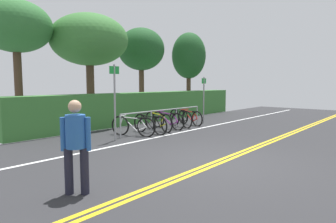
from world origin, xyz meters
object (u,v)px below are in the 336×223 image
sign_post_near (115,95)px  tree_far_right (141,50)px  bicycle_1 (150,124)px  tree_extra (189,56)px  sign_post_far (204,95)px  bicycle_4 (180,118)px  tree_mid (89,41)px  tree_near_left (16,27)px  bicycle_5 (190,118)px  bicycle_0 (133,126)px  bike_rack (164,115)px  bicycle_3 (168,120)px  bicycle_2 (158,122)px  pedestrian (76,141)px

sign_post_near → tree_far_right: bearing=38.8°
bicycle_1 → tree_extra: tree_extra is taller
sign_post_near → sign_post_far: sign_post_near is taller
bicycle_4 → bicycle_1: bearing=-175.6°
tree_mid → tree_near_left: bearing=167.1°
bicycle_5 → sign_post_far: bearing=-5.2°
bicycle_0 → sign_post_near: sign_post_near is taller
bicycle_4 → bicycle_5: bearing=0.7°
sign_post_far → sign_post_near: bearing=-177.9°
bike_rack → bicycle_5: (1.75, 0.02, -0.27)m
bicycle_0 → tree_near_left: (-2.07, 4.16, 3.58)m
bicycle_3 → sign_post_near: size_ratio=0.75×
sign_post_near → tree_extra: size_ratio=0.49×
bicycle_5 → tree_near_left: (-5.55, 4.08, 3.60)m
bicycle_5 → tree_near_left: size_ratio=0.32×
sign_post_near → tree_near_left: size_ratio=0.49×
bicycle_3 → bicycle_5: (1.47, -0.04, -0.01)m
bicycle_2 → pedestrian: size_ratio=1.15×
bicycle_1 → sign_post_far: 3.79m
tree_near_left → sign_post_near: bearing=-75.6°
bike_rack → tree_mid: 4.75m
pedestrian → bicycle_5: bearing=23.4°
sign_post_near → tree_extra: bearing=21.8°
bicycle_2 → tree_far_right: (3.19, 4.18, 3.33)m
sign_post_far → tree_mid: bearing=136.4°
bicycle_2 → tree_mid: size_ratio=0.37×
bicycle_1 → sign_post_near: sign_post_near is taller
bike_rack → bicycle_3: 0.38m
bicycle_3 → bicycle_5: size_ratio=1.13×
pedestrian → tree_mid: bearing=53.7°
tree_near_left → tree_extra: 9.78m
pedestrian → tree_extra: tree_extra is taller
tree_mid → sign_post_far: bearing=-43.6°
tree_near_left → bicycle_3: bearing=-44.7°
bicycle_2 → tree_far_right: bearing=52.6°
bike_rack → tree_near_left: 6.51m
bicycle_4 → tree_mid: size_ratio=0.34×
sign_post_far → bicycle_0: bearing=180.0°
bicycle_0 → tree_extra: 8.89m
bicycle_1 → tree_far_right: size_ratio=0.36×
bicycle_3 → tree_far_right: (2.59, 4.14, 3.34)m
sign_post_near → bicycle_1: bearing=3.8°
bike_rack → tree_extra: 7.32m
sign_post_near → tree_mid: 4.66m
bicycle_4 → tree_extra: (4.87, 3.18, 3.13)m
tree_far_right → bike_rack: bearing=-124.3°
bicycle_5 → bicycle_2: bearing=179.9°
bicycle_3 → tree_extra: bearing=29.0°
bicycle_1 → bicycle_2: bearing=14.8°
sign_post_far → tree_near_left: (-6.50, 4.17, 2.64)m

